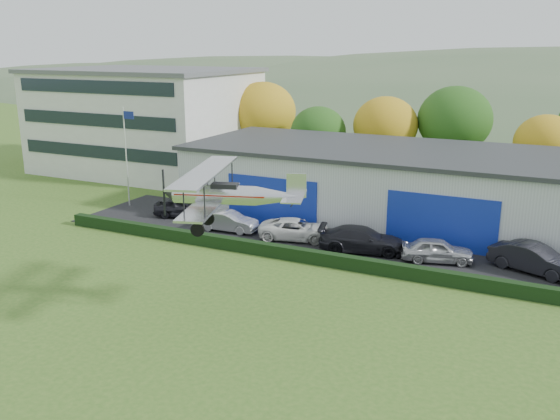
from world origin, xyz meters
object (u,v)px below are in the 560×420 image
at_px(hangar, 459,190).
at_px(flagpole, 127,148).
at_px(car_0, 183,208).
at_px(biplane, 227,193).
at_px(car_1, 228,221).
at_px(car_3, 362,239).
at_px(car_5, 534,259).
at_px(office_block, 147,120).
at_px(car_4, 437,250).
at_px(car_2, 296,229).

height_order(hangar, flagpole, flagpole).
relative_size(car_0, biplane, 0.57).
distance_m(car_1, car_3, 9.84).
distance_m(hangar, car_5, 9.78).
relative_size(flagpole, car_0, 1.85).
relative_size(car_1, biplane, 0.56).
height_order(car_1, car_3, car_3).
relative_size(hangar, car_1, 9.55).
distance_m(car_5, biplane, 18.70).
height_order(car_0, biplane, biplane).
relative_size(car_3, biplane, 0.72).
xyz_separation_m(flagpole, car_0, (5.80, -0.95, -4.00)).
height_order(hangar, office_block, office_block).
bearing_deg(flagpole, car_4, -5.45).
height_order(office_block, biplane, office_block).
bearing_deg(car_1, car_4, -93.44).
relative_size(hangar, car_0, 9.39).
height_order(office_block, car_5, office_block).
distance_m(office_block, biplane, 37.62).
bearing_deg(car_1, flagpole, 73.16).
distance_m(office_block, car_1, 24.79).
relative_size(car_2, car_5, 1.00).
bearing_deg(hangar, car_5, -53.72).
distance_m(car_1, car_4, 14.50).
height_order(car_2, car_4, car_4).
bearing_deg(flagpole, biplane, -38.88).
bearing_deg(car_5, hangar, 57.42).
height_order(car_1, biplane, biplane).
height_order(hangar, car_4, hangar).
distance_m(car_2, car_5, 14.79).
relative_size(car_3, car_4, 1.29).
relative_size(car_2, car_3, 0.91).
bearing_deg(car_4, car_2, 73.23).
relative_size(flagpole, car_4, 1.88).
bearing_deg(biplane, office_block, 116.05).
height_order(office_block, car_1, office_block).
bearing_deg(biplane, flagpole, 123.73).
height_order(car_3, car_4, car_3).
xyz_separation_m(hangar, car_0, (-19.08, -6.93, -1.87)).
bearing_deg(car_4, car_1, 75.07).
bearing_deg(car_0, car_4, -111.04).
height_order(car_2, car_3, car_3).
bearing_deg(car_1, car_2, -90.03).
bearing_deg(biplane, car_2, 81.75).
relative_size(hangar, car_5, 8.14).
xyz_separation_m(office_block, car_4, (33.33, -15.40, -4.44)).
height_order(car_5, biplane, biplane).
relative_size(car_0, car_1, 1.02).
bearing_deg(hangar, biplane, -109.39).
relative_size(car_0, car_3, 0.79).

